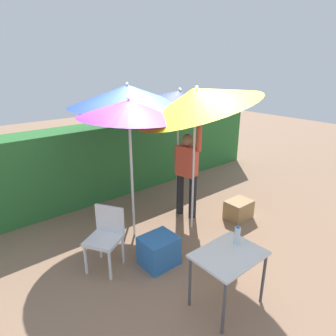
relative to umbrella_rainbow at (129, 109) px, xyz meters
name	(u,v)px	position (x,y,z in m)	size (l,w,h in m)	color
ground_plane	(179,232)	(0.64, -0.43, -2.14)	(24.00, 24.00, 0.00)	#937056
hedge_row	(112,159)	(0.64, 1.81, -1.35)	(8.00, 0.70, 1.57)	#2D7033
umbrella_rainbow	(129,109)	(0.00, 0.00, 0.00)	(1.55, 1.55, 2.33)	silver
umbrella_orange	(179,99)	(1.24, 0.29, 0.03)	(1.71, 1.73, 2.43)	silver
umbrella_yellow	(196,99)	(0.88, -0.50, 0.12)	(2.06, 1.99, 2.81)	silver
umbrella_navy	(128,96)	(0.43, 0.70, 0.11)	(2.06, 2.06, 2.47)	silver
person_vendor	(187,169)	(1.16, -0.05, -1.20)	(0.31, 0.55, 1.88)	black
chair_plastic	(106,234)	(-0.74, -0.43, -1.63)	(0.60, 0.60, 0.89)	silver
cooler_box	(159,251)	(-0.15, -0.88, -1.92)	(0.50, 0.43, 0.44)	#2D6BB7
crate_cardboard	(239,210)	(1.83, -0.78, -1.96)	(0.47, 0.37, 0.36)	#9E7A4C
folding_table	(229,260)	(0.01, -2.00, -1.50)	(0.80, 0.60, 0.72)	#4C4C51
bottle_water	(237,235)	(0.23, -1.93, -1.30)	(0.07, 0.07, 0.24)	silver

